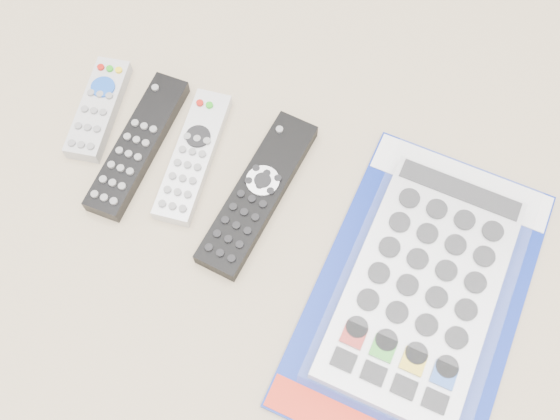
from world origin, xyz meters
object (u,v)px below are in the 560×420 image
(remote_small_grey, at_px, (99,109))
(remote_silver_dvd, at_px, (193,156))
(remote_large_black, at_px, (258,193))
(jumbo_remote_packaged, at_px, (423,286))
(remote_slim_black, at_px, (138,145))

(remote_small_grey, xyz_separation_m, remote_silver_dvd, (0.14, -0.02, -0.00))
(remote_large_black, bearing_deg, jumbo_remote_packaged, -5.65)
(remote_small_grey, distance_m, remote_large_black, 0.23)
(remote_small_grey, relative_size, remote_silver_dvd, 0.81)
(remote_small_grey, distance_m, remote_silver_dvd, 0.14)
(remote_silver_dvd, relative_size, remote_large_black, 0.83)
(remote_small_grey, bearing_deg, remote_silver_dvd, -17.71)
(jumbo_remote_packaged, bearing_deg, remote_large_black, 171.57)
(jumbo_remote_packaged, bearing_deg, remote_slim_black, 175.37)
(remote_large_black, xyz_separation_m, jumbo_remote_packaged, (0.21, -0.04, 0.01))
(remote_small_grey, height_order, remote_large_black, remote_large_black)
(remote_slim_black, height_order, remote_large_black, same)
(remote_small_grey, xyz_separation_m, jumbo_remote_packaged, (0.44, -0.08, 0.01))
(remote_slim_black, xyz_separation_m, remote_silver_dvd, (0.07, 0.01, -0.00))
(remote_small_grey, relative_size, remote_slim_black, 0.74)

